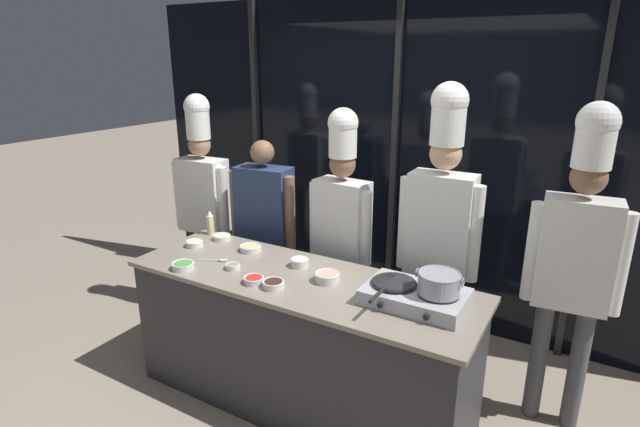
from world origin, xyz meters
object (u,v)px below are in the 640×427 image
at_px(squeeze_bottle_oil, 210,223).
at_px(chef_pastry, 577,248).
at_px(prep_bowl_soy_glaze, 273,284).
at_px(prep_bowl_shrimp, 327,277).
at_px(prep_bowl_bell_pepper, 254,279).
at_px(prep_bowl_scallions, 183,265).
at_px(serving_spoon_slotted, 218,260).
at_px(prep_bowl_rice, 300,262).
at_px(frying_pan, 394,280).
at_px(prep_bowl_bean_sprouts, 222,237).
at_px(prep_bowl_noodles, 195,243).
at_px(prep_bowl_mushrooms, 233,266).
at_px(prep_bowl_ginger, 251,248).
at_px(chef_sous, 342,218).
at_px(portable_stove, 415,296).
at_px(person_guest, 265,220).
at_px(stock_pot, 439,283).
at_px(chef_head, 203,192).
at_px(chef_line, 441,218).

relative_size(squeeze_bottle_oil, chef_pastry, 0.10).
relative_size(prep_bowl_soy_glaze, prep_bowl_shrimp, 0.86).
distance_m(prep_bowl_soy_glaze, prep_bowl_bell_pepper, 0.14).
height_order(prep_bowl_scallions, serving_spoon_slotted, prep_bowl_scallions).
xyz_separation_m(prep_bowl_rice, chef_pastry, (1.56, 0.51, 0.24)).
distance_m(frying_pan, prep_bowl_bean_sprouts, 1.49).
bearing_deg(prep_bowl_noodles, prep_bowl_bell_pepper, -19.76).
bearing_deg(prep_bowl_mushrooms, prep_bowl_ginger, 107.35).
height_order(serving_spoon_slotted, chef_sous, chef_sous).
relative_size(portable_stove, prep_bowl_shrimp, 3.60).
distance_m(chef_sous, chef_pastry, 1.50).
bearing_deg(prep_bowl_noodles, chef_pastry, 13.79).
xyz_separation_m(portable_stove, prep_bowl_rice, (-0.83, 0.11, -0.02)).
distance_m(portable_stove, person_guest, 1.59).
height_order(prep_bowl_shrimp, prep_bowl_ginger, prep_bowl_shrimp).
bearing_deg(prep_bowl_bean_sprouts, chef_sous, 22.43).
bearing_deg(frying_pan, prep_bowl_noodles, 178.83).
bearing_deg(stock_pot, prep_bowl_ginger, 173.44).
relative_size(stock_pot, prep_bowl_mushrooms, 2.68).
height_order(prep_bowl_shrimp, chef_head, chef_head).
distance_m(prep_bowl_scallions, chef_sous, 1.13).
distance_m(chef_line, chef_pastry, 0.80).
relative_size(serving_spoon_slotted, chef_sous, 0.10).
bearing_deg(serving_spoon_slotted, squeeze_bottle_oil, 137.14).
height_order(stock_pot, serving_spoon_slotted, stock_pot).
bearing_deg(chef_sous, prep_bowl_noodles, 36.54).
bearing_deg(prep_bowl_soy_glaze, prep_bowl_rice, 95.39).
relative_size(prep_bowl_shrimp, serving_spoon_slotted, 0.80).
bearing_deg(prep_bowl_bean_sprouts, chef_line, 13.88).
bearing_deg(prep_bowl_rice, frying_pan, -9.28).
relative_size(prep_bowl_bell_pepper, chef_pastry, 0.06).
bearing_deg(prep_bowl_bell_pepper, prep_bowl_shrimp, 32.83).
xyz_separation_m(prep_bowl_rice, prep_bowl_bell_pepper, (-0.11, -0.35, -0.01)).
bearing_deg(prep_bowl_mushrooms, chef_line, 34.23).
xyz_separation_m(portable_stove, person_guest, (-1.47, 0.60, 0.02)).
bearing_deg(chef_line, prep_bowl_noodles, 18.94).
distance_m(squeeze_bottle_oil, chef_head, 0.51).
xyz_separation_m(squeeze_bottle_oil, prep_bowl_shrimp, (1.19, -0.28, -0.06)).
xyz_separation_m(prep_bowl_soy_glaze, chef_pastry, (1.53, 0.85, 0.25)).
xyz_separation_m(prep_bowl_mushrooms, chef_line, (1.11, 0.76, 0.30)).
bearing_deg(prep_bowl_bean_sprouts, prep_bowl_noodles, -110.77).
xyz_separation_m(prep_bowl_noodles, prep_bowl_shrimp, (1.12, -0.02, 0.01)).
distance_m(prep_bowl_bell_pepper, prep_bowl_scallions, 0.53).
height_order(portable_stove, prep_bowl_ginger, portable_stove).
bearing_deg(frying_pan, portable_stove, 2.53).
bearing_deg(chef_line, frying_pan, 83.42).
distance_m(squeeze_bottle_oil, prep_bowl_bell_pepper, 0.97).
bearing_deg(serving_spoon_slotted, chef_line, 28.85).
height_order(prep_bowl_soy_glaze, chef_sous, chef_sous).
height_order(frying_pan, prep_bowl_bean_sprouts, frying_pan).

